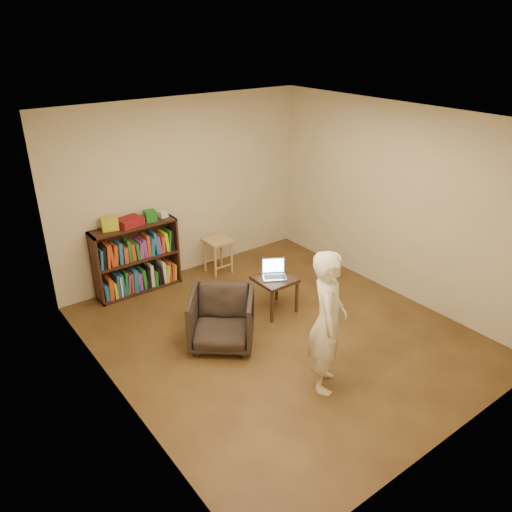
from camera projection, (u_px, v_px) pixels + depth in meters
floor at (279, 334)px, 6.16m from camera, size 4.50×4.50×0.00m
ceiling at (285, 120)px, 5.05m from camera, size 4.50×4.50×0.00m
wall_back at (183, 189)px, 7.24m from camera, size 4.00×0.00×4.00m
wall_left at (112, 289)px, 4.52m from camera, size 0.00×4.50×4.50m
wall_right at (397, 202)px, 6.70m from camera, size 0.00×4.50×4.50m
bookshelf at (137, 262)px, 7.01m from camera, size 1.20×0.30×1.00m
box_yellow at (110, 224)px, 6.57m from camera, size 0.24×0.20×0.17m
red_cloth at (130, 222)px, 6.72m from camera, size 0.37×0.30×0.11m
box_green at (150, 216)px, 6.87m from camera, size 0.17×0.17×0.15m
box_white at (163, 214)px, 7.01m from camera, size 0.13×0.13×0.09m
stool at (218, 246)px, 7.51m from camera, size 0.37×0.37×0.54m
armchair at (222, 319)px, 5.85m from camera, size 1.03×1.04×0.68m
side_table at (275, 283)px, 6.50m from camera, size 0.48×0.48×0.49m
laptop at (274, 272)px, 6.49m from camera, size 0.39×0.36×0.23m
person at (327, 322)px, 4.99m from camera, size 0.66×0.67×1.56m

